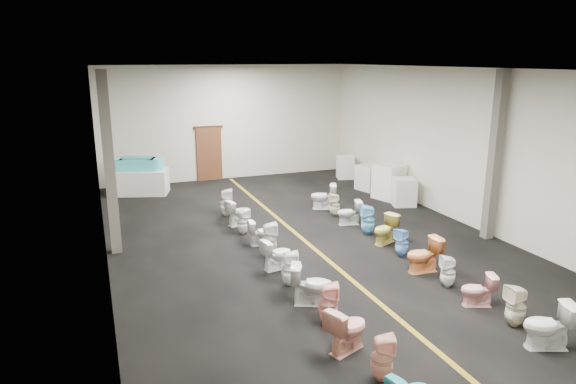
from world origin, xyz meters
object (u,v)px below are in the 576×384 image
bathtub (138,165)px  appliance_crate_a (404,192)px  appliance_crate_b (389,182)px  toilet_right_3 (478,290)px  toilet_left_1 (382,358)px  toilet_left_7 (269,239)px  toilet_left_3 (328,304)px  toilet_left_5 (290,269)px  appliance_crate_d (345,167)px  appliance_crate_c (370,178)px  toilet_left_11 (226,203)px  toilet_right_8 (368,220)px  display_table (139,182)px  toilet_right_6 (402,242)px  toilet_left_2 (347,329)px  toilet_right_9 (349,213)px  toilet_left_10 (239,212)px  toilet_right_5 (424,255)px  toilet_right_7 (385,229)px  toilet_right_1 (548,326)px  toilet_left_8 (261,232)px  toilet_right_10 (335,205)px  toilet_right_4 (448,272)px  toilet_left_9 (243,222)px  toilet_right_2 (516,306)px  toilet_left_4 (312,285)px  toilet_right_11 (323,196)px

bathtub → appliance_crate_a: bearing=-10.3°
appliance_crate_b → toilet_right_3: appliance_crate_b is taller
toilet_left_1 → toilet_left_7: 5.44m
toilet_right_3 → toilet_left_1: bearing=-43.5°
toilet_left_3 → toilet_left_5: bearing=22.5°
appliance_crate_d → toilet_left_7: size_ratio=1.09×
appliance_crate_c → toilet_left_11: 5.94m
toilet_right_8 → toilet_left_1: bearing=-10.5°
display_table → toilet_right_6: 10.12m
toilet_left_2 → toilet_right_9: bearing=-50.0°
toilet_left_11 → toilet_right_3: size_ratio=1.28×
appliance_crate_b → toilet_left_3: (-5.71, -7.15, -0.20)m
toilet_left_3 → toilet_left_10: 6.17m
appliance_crate_d → toilet_right_5: 9.47m
toilet_left_10 → toilet_left_2: bearing=162.8°
toilet_right_7 → toilet_right_1: bearing=-24.7°
appliance_crate_a → toilet_left_7: bearing=-154.9°
toilet_left_8 → toilet_left_11: toilet_left_11 is taller
toilet_left_5 → toilet_right_3: bearing=-108.8°
toilet_right_6 → toilet_right_10: toilet_right_10 is taller
toilet_right_3 → toilet_right_4: bearing=-158.6°
toilet_left_2 → toilet_right_8: 5.96m
toilet_left_7 → toilet_right_5: toilet_left_7 is taller
appliance_crate_d → toilet_left_7: bearing=-129.3°
toilet_left_5 → appliance_crate_b: bearing=-30.7°
appliance_crate_d → toilet_left_8: size_ratio=1.37×
toilet_right_10 → appliance_crate_d: bearing=163.5°
toilet_right_5 → toilet_left_8: bearing=-132.8°
toilet_left_9 → toilet_right_8: bearing=-136.4°
toilet_left_7 → toilet_right_1: size_ratio=1.02×
toilet_left_10 → appliance_crate_b: bearing=-96.3°
toilet_left_5 → toilet_right_9: size_ratio=1.07×
toilet_left_10 → toilet_left_3: bearing=163.5°
appliance_crate_c → toilet_left_3: bearing=-124.0°
toilet_left_7 → toilet_right_6: size_ratio=1.18×
appliance_crate_d → toilet_right_7: 7.58m
toilet_left_8 → toilet_right_6: toilet_right_6 is taller
toilet_right_2 → bathtub: bearing=-151.0°
toilet_left_2 → toilet_left_3: 0.93m
toilet_right_1 → toilet_right_5: 3.44m
bathtub → toilet_right_3: 12.55m
bathtub → toilet_left_10: 5.32m
toilet_left_11 → toilet_left_4: bearing=-164.2°
toilet_left_8 → toilet_right_11: bearing=-46.3°
toilet_right_7 → toilet_right_9: 1.76m
appliance_crate_b → toilet_left_5: 7.89m
appliance_crate_c → toilet_right_3: (-2.65, -8.88, -0.13)m
toilet_left_10 → toilet_right_11: bearing=-94.6°
toilet_right_2 → toilet_left_8: bearing=-147.3°
toilet_right_1 → toilet_right_8: toilet_right_8 is taller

